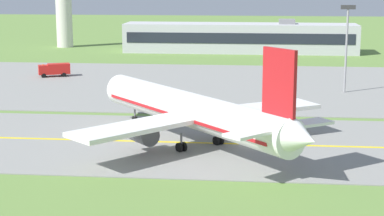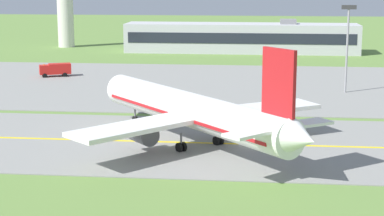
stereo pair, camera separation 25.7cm
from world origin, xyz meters
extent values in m
plane|color=olive|center=(0.00, 0.00, 0.00)|extent=(500.00, 500.00, 0.00)
cube|color=gray|center=(0.00, 0.00, 0.05)|extent=(240.00, 28.00, 0.10)
cube|color=gray|center=(10.00, 42.00, 0.05)|extent=(140.00, 52.00, 0.10)
cube|color=yellow|center=(0.00, 0.00, 0.11)|extent=(220.00, 0.60, 0.01)
cylinder|color=white|center=(-6.81, -0.66, 4.20)|extent=(25.13, 28.44, 4.00)
cone|color=white|center=(-18.64, 13.18, 4.20)|extent=(4.58, 4.45, 3.80)
cone|color=white|center=(5.14, -14.64, 4.60)|extent=(4.66, 4.64, 3.40)
cube|color=red|center=(-6.81, -0.66, 3.70)|extent=(23.43, 26.43, 0.36)
cube|color=#1E232D|center=(-17.21, 11.51, 4.90)|extent=(3.75, 3.58, 0.70)
cube|color=white|center=(-11.84, -7.85, 3.70)|extent=(13.53, 14.42, 0.50)
cylinder|color=#47474C|center=(-11.62, -5.03, 2.30)|extent=(3.96, 4.08, 2.30)
cylinder|color=black|center=(-12.66, -3.82, 2.30)|extent=(1.76, 1.55, 2.10)
cube|color=white|center=(1.08, 3.20, 3.70)|extent=(15.23, 12.11, 0.50)
cylinder|color=#47474C|center=(-1.74, 3.42, 2.30)|extent=(3.96, 4.08, 2.30)
cylinder|color=black|center=(-2.78, 4.63, 2.30)|extent=(1.76, 1.55, 2.10)
cube|color=red|center=(2.93, -12.06, 9.45)|extent=(3.16, 3.60, 6.50)
cube|color=white|center=(0.63, -14.29, 5.00)|extent=(5.87, 6.01, 0.30)
cube|color=white|center=(5.50, -10.13, 5.00)|extent=(6.30, 5.38, 0.30)
cylinder|color=slate|center=(-15.26, 9.23, 1.38)|extent=(0.24, 0.24, 1.65)
cylinder|color=black|center=(-15.26, 9.23, 0.55)|extent=(0.98, 1.06, 1.10)
cylinder|color=slate|center=(-7.49, -3.87, 1.38)|extent=(0.24, 0.24, 1.65)
cylinder|color=black|center=(-7.70, -4.04, 0.55)|extent=(0.98, 1.06, 1.10)
cylinder|color=black|center=(-7.28, -3.69, 0.55)|extent=(0.98, 1.06, 1.10)
cylinder|color=slate|center=(-3.54, -0.49, 1.38)|extent=(0.24, 0.24, 1.65)
cylinder|color=black|center=(-3.75, -0.67, 0.55)|extent=(0.98, 1.06, 1.10)
cylinder|color=black|center=(-3.33, -0.31, 0.55)|extent=(0.98, 1.06, 1.10)
cube|color=red|center=(-40.56, 47.40, 1.50)|extent=(2.44, 2.55, 1.80)
cube|color=#1E232D|center=(-41.26, 47.10, 1.81)|extent=(0.83, 1.74, 0.81)
cube|color=red|center=(-37.80, 48.58, 1.60)|extent=(4.69, 3.58, 2.00)
cylinder|color=orange|center=(-40.56, 47.40, 2.50)|extent=(0.20, 0.20, 0.18)
cylinder|color=black|center=(-40.17, 46.48, 0.45)|extent=(0.95, 0.63, 0.90)
cylinder|color=black|center=(-40.95, 48.32, 0.45)|extent=(0.95, 0.63, 0.90)
cylinder|color=black|center=(-36.61, 47.94, 0.45)|extent=(0.95, 0.63, 0.90)
cylinder|color=black|center=(-37.44, 49.87, 0.45)|extent=(0.95, 0.63, 0.90)
cube|color=#B2B2B7|center=(-3.78, 93.72, 3.69)|extent=(59.46, 10.43, 7.38)
cube|color=#1E232D|center=(-3.78, 88.46, 4.06)|extent=(57.08, 0.10, 2.66)
cube|color=slate|center=(8.11, 93.72, 7.98)|extent=(4.00, 4.00, 1.20)
cylinder|color=silver|center=(-52.40, 101.47, 11.93)|extent=(4.40, 4.40, 23.86)
cylinder|color=gray|center=(15.56, 36.23, 7.00)|extent=(0.36, 0.36, 14.00)
cube|color=#333333|center=(15.56, 36.23, 14.35)|extent=(2.40, 0.50, 0.70)
camera|label=1|loc=(0.81, -73.78, 19.45)|focal=60.67mm
camera|label=2|loc=(1.07, -73.76, 19.45)|focal=60.67mm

